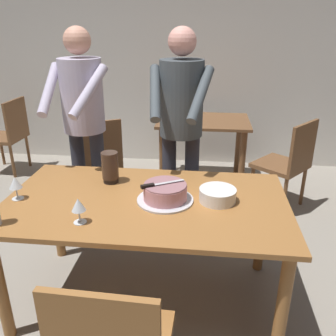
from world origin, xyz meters
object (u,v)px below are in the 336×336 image
at_px(background_table, 203,134).
at_px(background_chair_3, 9,133).
at_px(cake_knife, 154,185).
at_px(main_dining_table, 146,214).
at_px(plate_stack, 218,195).
at_px(wine_glass_far, 15,183).
at_px(hurricane_lamp, 110,167).
at_px(background_chair_0, 98,158).
at_px(wine_glass_near, 78,206).
at_px(person_cutting_cake, 181,119).
at_px(person_standing_beside, 83,115).
at_px(cake_on_platter, 165,193).
at_px(background_chair_1, 288,161).

relative_size(background_table, background_chair_3, 1.11).
bearing_deg(background_chair_3, cake_knife, -44.46).
relative_size(main_dining_table, plate_stack, 7.75).
bearing_deg(plate_stack, main_dining_table, -175.92).
relative_size(plate_stack, wine_glass_far, 1.53).
distance_m(hurricane_lamp, background_chair_0, 1.21).
distance_m(wine_glass_near, person_cutting_cake, 1.11).
bearing_deg(hurricane_lamp, cake_knife, -38.13).
height_order(cake_knife, person_cutting_cake, person_cutting_cake).
bearing_deg(background_chair_3, person_standing_beside, -42.23).
height_order(cake_knife, person_standing_beside, person_standing_beside).
relative_size(wine_glass_far, background_chair_0, 0.16).
bearing_deg(background_table, background_chair_0, -146.88).
bearing_deg(plate_stack, cake_knife, -170.50).
relative_size(plate_stack, hurricane_lamp, 1.05).
bearing_deg(hurricane_lamp, background_chair_3, 134.48).
xyz_separation_m(main_dining_table, person_standing_beside, (-0.60, 0.72, 0.42)).
relative_size(cake_on_platter, wine_glass_near, 2.36).
bearing_deg(cake_on_platter, background_table, 84.39).
bearing_deg(wine_glass_near, person_cutting_cake, 64.99).
xyz_separation_m(hurricane_lamp, person_cutting_cake, (0.43, 0.46, 0.22)).
bearing_deg(person_standing_beside, wine_glass_near, -73.70).
xyz_separation_m(background_chair_1, background_chair_3, (-3.17, 0.59, 0.00)).
distance_m(background_table, background_chair_1, 1.00).
bearing_deg(cake_knife, cake_on_platter, 28.54).
xyz_separation_m(wine_glass_near, background_chair_0, (-0.40, 1.60, -0.36)).
xyz_separation_m(main_dining_table, person_cutting_cake, (0.15, 0.69, 0.42)).
relative_size(wine_glass_far, person_standing_beside, 0.08).
relative_size(main_dining_table, hurricane_lamp, 8.12).
bearing_deg(background_chair_1, main_dining_table, -128.75).
xyz_separation_m(plate_stack, background_chair_0, (-1.14, 1.27, -0.30)).
height_order(cake_knife, wine_glass_far, wine_glass_far).
xyz_separation_m(hurricane_lamp, background_table, (0.59, 1.74, -0.28)).
xyz_separation_m(background_chair_0, background_chair_3, (-1.32, 0.71, 0.00)).
bearing_deg(person_standing_beside, background_table, 53.68).
height_order(main_dining_table, wine_glass_near, wine_glass_near).
relative_size(main_dining_table, cake_on_platter, 5.02).
relative_size(main_dining_table, background_chair_3, 1.89).
bearing_deg(wine_glass_near, main_dining_table, 44.32).
bearing_deg(cake_knife, wine_glass_near, -143.47).
height_order(cake_knife, wine_glass_near, wine_glass_near).
height_order(cake_on_platter, person_cutting_cake, person_cutting_cake).
relative_size(cake_on_platter, background_chair_3, 0.38).
distance_m(main_dining_table, plate_stack, 0.45).
relative_size(plate_stack, background_chair_1, 0.24).
distance_m(wine_glass_far, hurricane_lamp, 0.58).
xyz_separation_m(wine_glass_near, background_table, (0.62, 2.26, -0.28)).
relative_size(cake_knife, background_chair_1, 0.28).
distance_m(background_chair_1, background_chair_3, 3.22).
bearing_deg(background_table, background_chair_1, -32.89).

